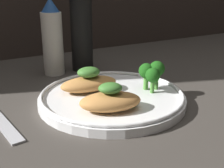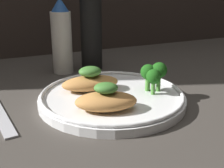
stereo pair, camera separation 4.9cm
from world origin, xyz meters
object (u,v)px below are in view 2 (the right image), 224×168
(plate, at_px, (112,97))
(pepper_grinder, at_px, (91,32))
(sauce_bottle, at_px, (62,38))
(broccoli_bunch, at_px, (154,73))

(plate, distance_m, pepper_grinder, 0.23)
(sauce_bottle, xyz_separation_m, pepper_grinder, (0.07, 0.00, 0.01))
(plate, bearing_deg, sauce_bottle, 98.00)
(broccoli_bunch, relative_size, sauce_bottle, 0.31)
(plate, xyz_separation_m, broccoli_bunch, (0.07, -0.02, 0.04))
(broccoli_bunch, bearing_deg, pepper_grinder, 97.70)
(broccoli_bunch, distance_m, sauce_bottle, 0.25)
(plate, relative_size, broccoli_bunch, 4.77)
(sauce_bottle, height_order, pepper_grinder, pepper_grinder)
(plate, bearing_deg, pepper_grinder, 78.78)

